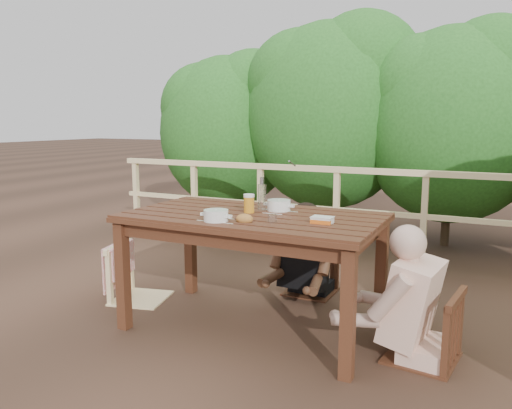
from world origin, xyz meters
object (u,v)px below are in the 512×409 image
at_px(chair_left, 139,248).
at_px(woman, 312,223).
at_px(chair_far, 311,247).
at_px(bottle, 262,195).
at_px(chair_right, 425,293).
at_px(tumbler, 272,220).
at_px(diner_right, 433,252).
at_px(soup_near, 216,217).
at_px(butter_tub, 322,221).
at_px(table, 253,272).
at_px(soup_far, 279,206).
at_px(bread_roll, 245,219).
at_px(beer_glass, 249,205).

bearing_deg(chair_left, woman, -70.33).
height_order(chair_far, bottle, bottle).
xyz_separation_m(chair_right, tumbler, (-0.93, -0.24, 0.42)).
xyz_separation_m(diner_right, bottle, (-1.21, 0.13, 0.25)).
distance_m(soup_near, butter_tub, 0.69).
bearing_deg(table, chair_far, 81.92).
xyz_separation_m(diner_right, tumbler, (-0.96, -0.24, 0.16)).
distance_m(soup_near, soup_far, 0.58).
distance_m(chair_left, woman, 1.48).
bearing_deg(bread_roll, butter_tub, 21.03).
xyz_separation_m(table, diner_right, (1.21, 0.02, 0.29)).
bearing_deg(tumbler, chair_far, 96.36).
relative_size(soup_far, butter_tub, 2.09).
distance_m(table, woman, 0.93).
distance_m(table, bread_roll, 0.53).
distance_m(woman, soup_near, 1.28).
xyz_separation_m(chair_right, bread_roll, (-1.11, -0.29, 0.42)).
xyz_separation_m(soup_near, bread_roll, (0.18, 0.06, -0.01)).
bearing_deg(beer_glass, woman, 78.81).
bearing_deg(soup_near, woman, 79.45).
relative_size(soup_near, bottle, 1.04).
bearing_deg(bread_roll, woman, 87.49).
height_order(chair_right, soup_far, soup_far).
height_order(chair_left, chair_right, chair_left).
xyz_separation_m(woman, soup_near, (-0.23, -1.23, 0.25)).
distance_m(diner_right, bottle, 1.24).
bearing_deg(soup_far, beer_glass, -132.47).
distance_m(chair_far, soup_far, 0.82).
relative_size(table, butter_tub, 12.98).
distance_m(chair_left, chair_far, 1.46).
relative_size(chair_far, bread_roll, 7.07).
relative_size(beer_glass, bottle, 0.57).
height_order(chair_far, soup_near, soup_near).
bearing_deg(beer_glass, table, -34.35).
bearing_deg(bottle, table, -89.73).
height_order(table, woman, woman).
height_order(beer_glass, butter_tub, beer_glass).
bearing_deg(table, tumbler, -41.09).
bearing_deg(bottle, soup_near, -102.17).
xyz_separation_m(diner_right, butter_tub, (-0.67, -0.11, 0.15)).
relative_size(bread_roll, beer_glass, 0.78).
xyz_separation_m(soup_near, bottle, (0.10, 0.48, 0.09)).
distance_m(chair_far, diner_right, 1.41).
bearing_deg(chair_far, table, -97.17).
relative_size(chair_far, soup_near, 3.02).
xyz_separation_m(chair_left, beer_glass, (1.06, -0.06, 0.46)).
height_order(chair_right, diner_right, diner_right).
bearing_deg(chair_left, bread_roll, -120.72).
bearing_deg(woman, soup_near, 80.35).
height_order(diner_right, soup_near, diner_right).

